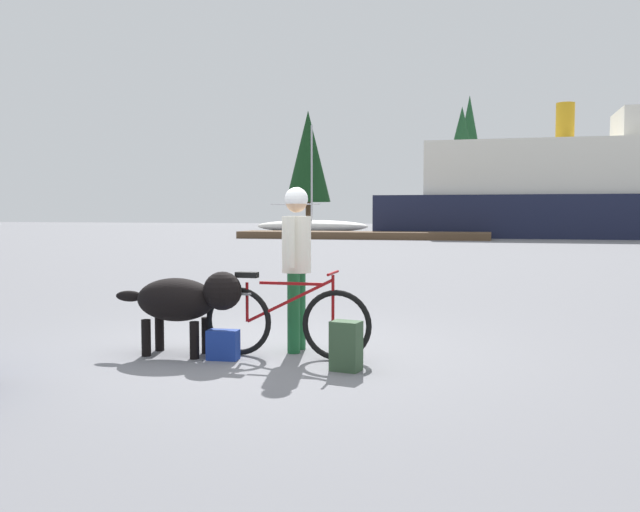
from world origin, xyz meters
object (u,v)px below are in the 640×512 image
at_px(person_cyclist, 296,252).
at_px(backpack, 346,346).
at_px(handbag_pannier, 223,345).
at_px(ferry_boat, 628,191).
at_px(sailboat_moored, 312,226).
at_px(dog, 185,300).
at_px(bicycle, 285,320).

relative_size(person_cyclist, backpack, 3.73).
distance_m(handbag_pannier, ferry_boat, 39.37).
distance_m(person_cyclist, ferry_boat, 38.56).
bearing_deg(backpack, sailboat_moored, 105.50).
height_order(dog, backpack, dog).
xyz_separation_m(bicycle, sailboat_moored, (-11.22, 42.72, 0.09)).
xyz_separation_m(dog, backpack, (1.82, -0.28, -0.36)).
bearing_deg(ferry_boat, handbag_pannier, -105.21).
bearing_deg(sailboat_moored, dog, -76.68).
xyz_separation_m(backpack, ferry_boat, (8.96, 38.07, 2.55)).
height_order(bicycle, ferry_boat, ferry_boat).
bearing_deg(person_cyclist, backpack, -47.14).
bearing_deg(backpack, person_cyclist, 132.86).
relative_size(bicycle, ferry_boat, 0.06).
height_order(person_cyclist, dog, person_cyclist).
bearing_deg(handbag_pannier, backpack, -7.23).
distance_m(backpack, ferry_boat, 39.20).
xyz_separation_m(handbag_pannier, sailboat_moored, (-10.62, 42.97, 0.33)).
bearing_deg(handbag_pannier, bicycle, 22.71).
height_order(person_cyclist, backpack, person_cyclist).
relative_size(bicycle, dog, 1.25).
bearing_deg(backpack, ferry_boat, 76.75).
bearing_deg(dog, backpack, -8.81).
bearing_deg(person_cyclist, ferry_boat, 75.43).
bearing_deg(bicycle, ferry_boat, 75.54).
distance_m(person_cyclist, handbag_pannier, 1.29).
height_order(dog, ferry_boat, ferry_boat).
distance_m(bicycle, person_cyclist, 0.79).
xyz_separation_m(ferry_boat, sailboat_moored, (-20.93, 5.07, -2.31)).
bearing_deg(ferry_boat, bicycle, -104.46).
xyz_separation_m(backpack, handbag_pannier, (-1.35, 0.17, -0.09)).
xyz_separation_m(bicycle, dog, (-1.07, -0.14, 0.20)).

